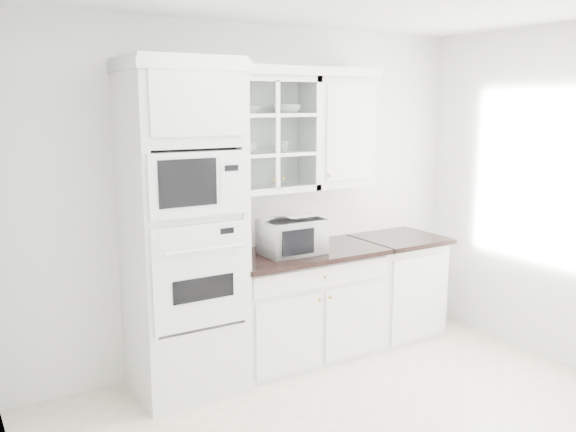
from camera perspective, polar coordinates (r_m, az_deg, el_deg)
room_shell at (r=3.81m, az=6.14°, el=5.77°), size 4.00×3.50×2.70m
oven_column at (r=4.40m, az=-9.78°, el=-1.33°), size 0.76×0.68×2.40m
base_cabinet_run at (r=5.07m, az=1.37°, el=-8.22°), size 1.32×0.67×0.92m
extra_base_cabinet at (r=5.64m, az=10.03°, el=-6.41°), size 0.72×0.67×0.92m
upper_cabinet_glass at (r=4.79m, az=-1.99°, el=7.64°), size 0.80×0.33×0.90m
upper_cabinet_solid at (r=5.16m, az=4.64°, el=7.81°), size 0.55×0.33×0.90m
crown_molding at (r=4.72m, az=-3.02°, el=13.47°), size 2.14×0.38×0.07m
countertop_microwave at (r=4.80m, az=0.31°, el=-1.90°), size 0.48×0.40×0.28m
bowl_a at (r=4.68m, az=-4.21°, el=9.87°), size 0.26×0.26×0.06m
bowl_b at (r=4.86m, az=-0.14°, el=9.98°), size 0.27×0.27×0.07m
cup_a at (r=4.72m, az=-3.61°, el=6.39°), size 0.13×0.13×0.08m
cup_b at (r=4.86m, az=-0.46°, el=6.52°), size 0.10×0.10×0.08m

